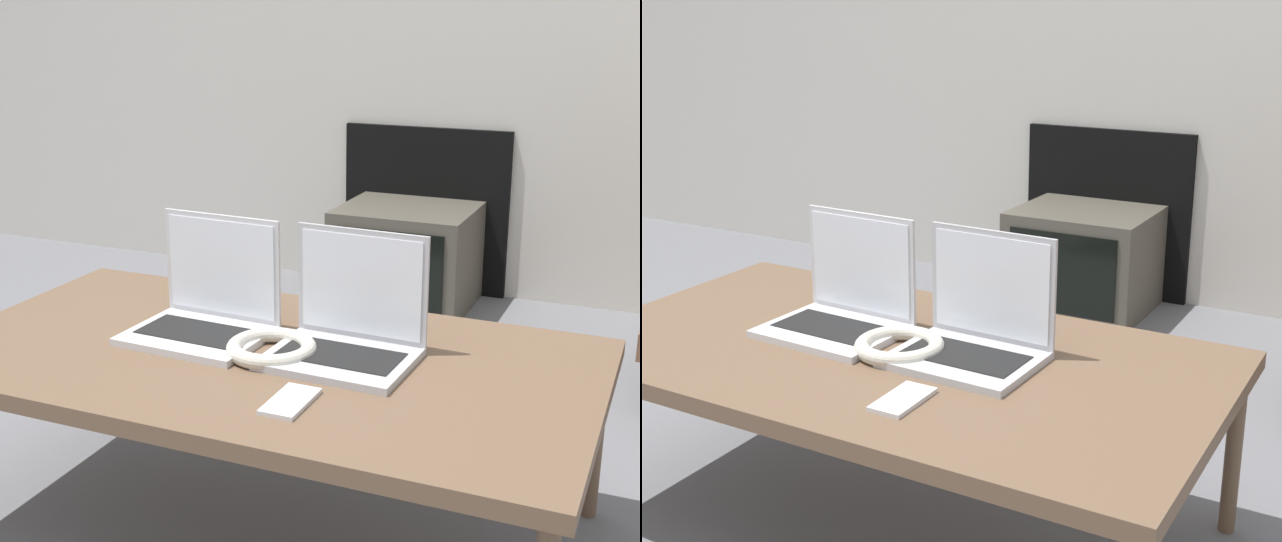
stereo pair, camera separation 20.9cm
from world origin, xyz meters
TOP-DOWN VIEW (x-y plane):
  - table at (0.00, 0.24)m, footprint 1.38×0.75m
  - laptop_left at (-0.17, 0.30)m, footprint 0.30×0.24m
  - laptop_right at (0.17, 0.30)m, footprint 0.30×0.24m
  - headphones at (0.02, 0.23)m, footprint 0.19×0.19m
  - phone at (0.16, 0.04)m, footprint 0.07×0.13m
  - tv at (-0.20, 1.82)m, footprint 0.50×0.44m

SIDE VIEW (x-z plane):
  - tv at x=-0.20m, z-range 0.00..0.38m
  - table at x=0.00m, z-range 0.18..0.60m
  - phone at x=0.16m, z-range 0.42..0.43m
  - headphones at x=0.02m, z-range 0.42..0.45m
  - laptop_left at x=-0.17m, z-range 0.35..0.60m
  - laptop_right at x=0.17m, z-range 0.35..0.60m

